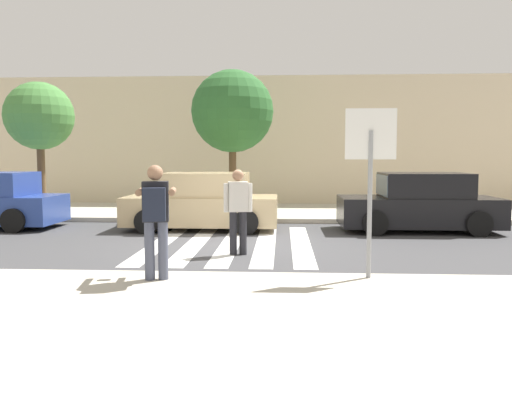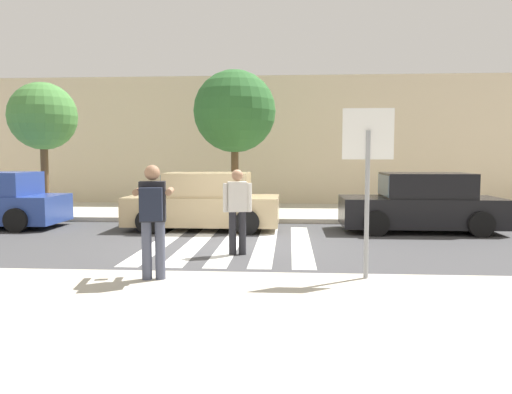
# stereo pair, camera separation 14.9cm
# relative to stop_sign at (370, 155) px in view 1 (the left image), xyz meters

# --- Properties ---
(ground_plane) EXTENTS (120.00, 120.00, 0.00)m
(ground_plane) POSITION_rel_stop_sign_xyz_m (-2.49, 3.46, -2.01)
(ground_plane) COLOR #424244
(sidewalk_near) EXTENTS (60.00, 6.00, 0.14)m
(sidewalk_near) POSITION_rel_stop_sign_xyz_m (-2.49, -2.74, -1.94)
(sidewalk_near) COLOR beige
(sidewalk_near) RESTS_ON ground
(sidewalk_far) EXTENTS (60.00, 4.80, 0.14)m
(sidewalk_far) POSITION_rel_stop_sign_xyz_m (-2.49, 9.46, -1.94)
(sidewalk_far) COLOR beige
(sidewalk_far) RESTS_ON ground
(building_facade_far) EXTENTS (56.00, 4.00, 5.09)m
(building_facade_far) POSITION_rel_stop_sign_xyz_m (-2.49, 13.86, 0.53)
(building_facade_far) COLOR beige
(building_facade_far) RESTS_ON ground
(crosswalk_stripe_0) EXTENTS (0.44, 5.20, 0.01)m
(crosswalk_stripe_0) POSITION_rel_stop_sign_xyz_m (-4.09, 3.66, -2.01)
(crosswalk_stripe_0) COLOR silver
(crosswalk_stripe_0) RESTS_ON ground
(crosswalk_stripe_1) EXTENTS (0.44, 5.20, 0.01)m
(crosswalk_stripe_1) POSITION_rel_stop_sign_xyz_m (-3.29, 3.66, -2.01)
(crosswalk_stripe_1) COLOR silver
(crosswalk_stripe_1) RESTS_ON ground
(crosswalk_stripe_2) EXTENTS (0.44, 5.20, 0.01)m
(crosswalk_stripe_2) POSITION_rel_stop_sign_xyz_m (-2.49, 3.66, -2.01)
(crosswalk_stripe_2) COLOR silver
(crosswalk_stripe_2) RESTS_ON ground
(crosswalk_stripe_3) EXTENTS (0.44, 5.20, 0.01)m
(crosswalk_stripe_3) POSITION_rel_stop_sign_xyz_m (-1.69, 3.66, -2.01)
(crosswalk_stripe_3) COLOR silver
(crosswalk_stripe_3) RESTS_ON ground
(crosswalk_stripe_4) EXTENTS (0.44, 5.20, 0.01)m
(crosswalk_stripe_4) POSITION_rel_stop_sign_xyz_m (-0.89, 3.66, -2.01)
(crosswalk_stripe_4) COLOR silver
(crosswalk_stripe_4) RESTS_ON ground
(stop_sign) EXTENTS (0.76, 0.08, 2.57)m
(stop_sign) POSITION_rel_stop_sign_xyz_m (0.00, 0.00, 0.00)
(stop_sign) COLOR gray
(stop_sign) RESTS_ON sidewalk_near
(photographer_with_backpack) EXTENTS (0.67, 0.90, 1.72)m
(photographer_with_backpack) POSITION_rel_stop_sign_xyz_m (-3.20, -0.32, -0.84)
(photographer_with_backpack) COLOR #474C60
(photographer_with_backpack) RESTS_ON sidewalk_near
(pedestrian_crossing) EXTENTS (0.57, 0.31, 1.72)m
(pedestrian_crossing) POSITION_rel_stop_sign_xyz_m (-2.21, 2.36, -1.03)
(pedestrian_crossing) COLOR #232328
(pedestrian_crossing) RESTS_ON ground
(parked_car_tan) EXTENTS (4.10, 1.92, 1.55)m
(parked_car_tan) POSITION_rel_stop_sign_xyz_m (-3.47, 5.76, -1.28)
(parked_car_tan) COLOR tan
(parked_car_tan) RESTS_ON ground
(parked_car_black) EXTENTS (4.10, 1.92, 1.55)m
(parked_car_black) POSITION_rel_stop_sign_xyz_m (2.31, 5.76, -1.28)
(parked_car_black) COLOR black
(parked_car_black) RESTS_ON ground
(street_tree_west) EXTENTS (2.13, 2.13, 4.18)m
(street_tree_west) POSITION_rel_stop_sign_xyz_m (-8.99, 7.91, 1.22)
(street_tree_west) COLOR brown
(street_tree_west) RESTS_ON sidewalk_far
(street_tree_center) EXTENTS (2.60, 2.60, 4.57)m
(street_tree_center) POSITION_rel_stop_sign_xyz_m (-2.91, 8.30, 1.38)
(street_tree_center) COLOR brown
(street_tree_center) RESTS_ON sidewalk_far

